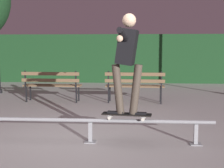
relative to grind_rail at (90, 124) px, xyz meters
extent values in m
plane|color=#ADAAA8|center=(0.00, 0.07, -0.30)|extent=(90.00, 90.00, 0.00)
cube|color=#193D1E|center=(0.00, 8.96, 0.73)|extent=(24.00, 1.20, 2.05)
cylinder|color=gray|center=(0.00, 0.00, 0.06)|extent=(3.92, 0.06, 0.06)
cube|color=gray|center=(0.00, 0.00, -0.14)|extent=(0.06, 0.06, 0.33)
cube|color=gray|center=(0.00, 0.00, -0.29)|extent=(0.18, 0.18, 0.01)
cube|color=gray|center=(1.66, 0.00, -0.14)|extent=(0.06, 0.06, 0.33)
cube|color=gray|center=(1.66, 0.00, -0.29)|extent=(0.18, 0.18, 0.01)
cube|color=black|center=(0.58, 0.00, 0.17)|extent=(0.80, 0.30, 0.02)
cube|color=black|center=(0.58, 0.00, 0.18)|extent=(0.78, 0.28, 0.00)
cube|color=#9E9EA3|center=(0.84, -0.03, 0.15)|extent=(0.07, 0.17, 0.02)
cube|color=#9E9EA3|center=(0.32, 0.03, 0.15)|extent=(0.07, 0.17, 0.02)
cylinder|color=beige|center=(0.83, -0.11, 0.11)|extent=(0.06, 0.04, 0.05)
cylinder|color=beige|center=(0.85, 0.05, 0.11)|extent=(0.06, 0.04, 0.05)
cylinder|color=beige|center=(0.31, -0.05, 0.11)|extent=(0.06, 0.04, 0.05)
cylinder|color=beige|center=(0.33, 0.11, 0.11)|extent=(0.06, 0.04, 0.05)
cube|color=black|center=(0.76, -0.02, 0.19)|extent=(0.27, 0.13, 0.03)
cube|color=black|center=(0.40, 0.02, 0.19)|extent=(0.27, 0.13, 0.03)
cylinder|color=#473D33|center=(0.72, -0.02, 0.57)|extent=(0.22, 0.15, 0.79)
cylinder|color=#473D33|center=(0.44, 0.02, 0.57)|extent=(0.22, 0.15, 0.79)
cube|color=black|center=(0.58, 0.00, 1.23)|extent=(0.38, 0.40, 0.57)
cylinder|color=black|center=(0.53, -0.38, 1.39)|extent=(0.16, 0.61, 0.21)
cylinder|color=black|center=(0.63, 0.38, 1.39)|extent=(0.16, 0.61, 0.21)
sphere|color=beige|center=(0.50, -0.65, 1.34)|extent=(0.09, 0.09, 0.09)
sphere|color=beige|center=(0.66, 0.65, 1.34)|extent=(0.09, 0.09, 0.09)
sphere|color=beige|center=(0.61, 0.00, 1.63)|extent=(0.21, 0.21, 0.21)
cube|color=black|center=(-0.87, 3.82, -0.08)|extent=(0.04, 0.04, 0.44)
cube|color=black|center=(-0.88, 3.50, -0.08)|extent=(0.04, 0.04, 0.44)
cube|color=black|center=(-0.88, 3.46, 0.36)|extent=(0.04, 0.04, 0.44)
cube|color=black|center=(-2.28, 3.86, -0.08)|extent=(0.04, 0.04, 0.44)
cube|color=black|center=(-2.29, 3.54, -0.08)|extent=(0.04, 0.04, 0.44)
cube|color=black|center=(-2.29, 3.50, 0.36)|extent=(0.04, 0.04, 0.44)
cube|color=brown|center=(-1.57, 3.82, 0.16)|extent=(1.60, 0.13, 0.04)
cube|color=brown|center=(-1.58, 3.68, 0.16)|extent=(1.60, 0.13, 0.04)
cube|color=brown|center=(-1.58, 3.54, 0.16)|extent=(1.60, 0.13, 0.04)
cube|color=brown|center=(-1.58, 3.47, 0.32)|extent=(1.60, 0.08, 0.09)
cube|color=brown|center=(-1.58, 3.47, 0.50)|extent=(1.60, 0.08, 0.09)
cube|color=black|center=(1.42, 3.82, -0.08)|extent=(0.04, 0.04, 0.44)
cube|color=black|center=(1.41, 3.50, -0.08)|extent=(0.04, 0.04, 0.44)
cube|color=black|center=(1.41, 3.46, 0.36)|extent=(0.04, 0.04, 0.44)
cube|color=black|center=(0.01, 3.86, -0.08)|extent=(0.04, 0.04, 0.44)
cube|color=black|center=(0.00, 3.54, -0.08)|extent=(0.04, 0.04, 0.44)
cube|color=black|center=(0.00, 3.50, 0.36)|extent=(0.04, 0.04, 0.44)
cube|color=brown|center=(0.72, 3.82, 0.16)|extent=(1.60, 0.13, 0.04)
cube|color=brown|center=(0.71, 3.68, 0.16)|extent=(1.60, 0.13, 0.04)
cube|color=brown|center=(0.71, 3.54, 0.16)|extent=(1.60, 0.13, 0.04)
cube|color=brown|center=(0.71, 3.47, 0.32)|extent=(1.60, 0.08, 0.09)
cube|color=brown|center=(0.71, 3.47, 0.50)|extent=(1.60, 0.08, 0.09)
camera|label=1|loc=(0.70, -4.88, 1.23)|focal=50.47mm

